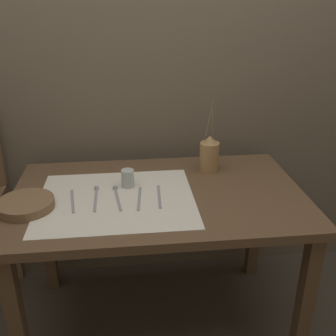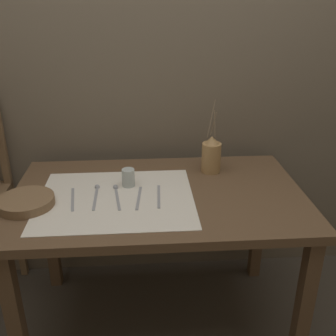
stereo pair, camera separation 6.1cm
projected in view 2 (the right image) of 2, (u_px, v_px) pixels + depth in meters
ground_plane at (160, 320)px, 2.08m from camera, size 12.00×12.00×0.00m
stone_wall_back at (153, 74)px, 2.06m from camera, size 7.00×0.06×2.40m
wooden_table at (159, 211)px, 1.81m from camera, size 1.31×0.80×0.76m
linen_cloth at (116, 199)px, 1.72m from camera, size 0.68×0.56×0.00m
pitcher_with_flowers at (211, 155)px, 1.95m from camera, size 0.10×0.10×0.37m
wooden_bowl at (26, 202)px, 1.65m from camera, size 0.23×0.23×0.04m
glass_tumbler_near at (128, 178)px, 1.81m from camera, size 0.06×0.06×0.08m
fork_outer at (73, 199)px, 1.71m from camera, size 0.04×0.21×0.00m
spoon_outer at (96, 192)px, 1.77m from camera, size 0.02×0.22×0.02m
spoon_inner at (116, 192)px, 1.77m from camera, size 0.04×0.22×0.02m
fork_inner at (139, 198)px, 1.72m from camera, size 0.03×0.21×0.00m
knife_center at (158, 196)px, 1.73m from camera, size 0.02×0.21×0.00m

